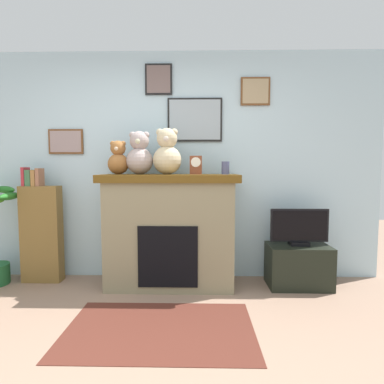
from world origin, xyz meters
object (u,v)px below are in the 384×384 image
Objects in this scene: bookshelf at (41,231)px; television at (299,228)px; tv_stand at (298,266)px; teddy_bear_tan at (167,154)px; fireplace at (170,230)px; teddy_bear_brown at (118,159)px; candle_jar at (225,168)px; mantel_clock at (196,165)px; teddy_bear_grey at (140,155)px.

bookshelf is 2.10× the size of television.
bookshelf is 2.87m from tv_stand.
tv_stand is 1.86m from teddy_bear_tan.
fireplace reaches higher than tv_stand.
teddy_bear_tan reaches higher than fireplace.
teddy_bear_brown is at bearing 179.87° from television.
tv_stand is at bearing 90.00° from television.
teddy_bear_brown is at bearing -179.98° from candle_jar.
fireplace is 1.44m from tv_stand.
candle_jar is at bearing 179.66° from television.
mantel_clock is (-1.11, 0.00, 0.67)m from television.
tv_stand is at bearing -0.11° from teddy_bear_tan.
television is at bearing -0.17° from teddy_bear_tan.
teddy_bear_tan is (-0.03, -0.02, 0.82)m from fireplace.
teddy_bear_grey is at bearing 179.86° from television.
teddy_bear_grey is at bearing -176.74° from fireplace.
television is (2.85, -0.10, 0.07)m from bookshelf.
television is at bearing -0.34° from candle_jar.
fireplace is 0.75m from mantel_clock.
fireplace reaches higher than television.
teddy_bear_tan is (0.29, -0.00, 0.01)m from teddy_bear_grey.
candle_jar is at bearing 179.76° from tv_stand.
bookshelf is at bearing 177.30° from candle_jar.
candle_jar is (2.05, -0.10, 0.70)m from bookshelf.
mantel_clock is 0.83m from teddy_bear_brown.
television is 1.34× the size of teddy_bear_grey.
fireplace is 2.23× the size of tv_stand.
mantel_clock reaches higher than candle_jar.
bookshelf is 2.85m from television.
teddy_bear_tan reaches higher than teddy_bear_brown.
teddy_bear_grey is (1.14, -0.10, 0.84)m from bookshelf.
teddy_bear_grey is (-0.91, -0.00, 0.14)m from candle_jar.
candle_jar is 0.32m from mantel_clock.
fireplace is 0.89m from candle_jar.
teddy_bear_brown is (-0.55, -0.02, 0.76)m from fireplace.
mantel_clock is at bearing 179.82° from television.
teddy_bear_grey is 0.94× the size of teddy_bear_tan.
television is 3.13× the size of mantel_clock.
teddy_bear_grey reaches higher than television.
tv_stand is 1.82× the size of teddy_bear_brown.
bookshelf is 1.98× the size of tv_stand.
bookshelf is 1.21m from teddy_bear_brown.
television is (0.00, -0.00, 0.42)m from tv_stand.
teddy_bear_grey is at bearing 179.99° from teddy_bear_tan.
fireplace is 0.82m from teddy_bear_tan.
fireplace is at bearing 1.89° from teddy_bear_brown.
television is at bearing -0.93° from fireplace.
candle_jar is 0.30× the size of teddy_bear_grey.
teddy_bear_tan is (1.43, -0.10, 0.86)m from bookshelf.
candle_jar is at bearing 0.06° from teddy_bear_tan.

